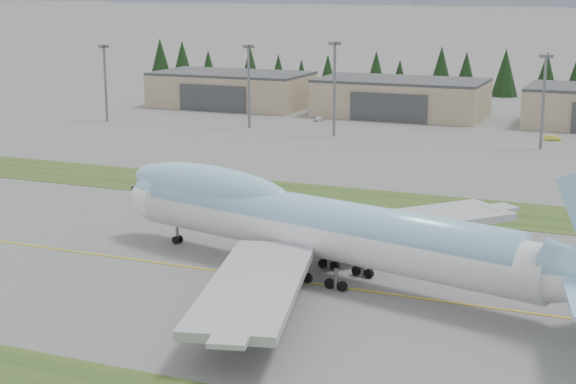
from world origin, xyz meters
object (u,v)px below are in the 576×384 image
at_px(hangar_center, 401,97).
at_px(service_vehicle_b, 552,140).
at_px(boeing_747_freighter, 321,226).
at_px(service_vehicle_a, 318,121).
at_px(hangar_left, 232,89).

height_order(hangar_center, service_vehicle_b, hangar_center).
bearing_deg(boeing_747_freighter, service_vehicle_b, 96.33).
bearing_deg(service_vehicle_a, hangar_center, 56.50).
height_order(boeing_747_freighter, service_vehicle_a, boeing_747_freighter).
bearing_deg(hangar_left, service_vehicle_b, -14.90).
relative_size(boeing_747_freighter, service_vehicle_a, 21.71).
bearing_deg(boeing_747_freighter, hangar_center, 115.48).
height_order(hangar_center, service_vehicle_a, hangar_center).
xyz_separation_m(boeing_747_freighter, service_vehicle_a, (-48.76, 128.36, -6.77)).
bearing_deg(service_vehicle_a, boeing_747_freighter, -57.10).
height_order(hangar_left, hangar_center, same).
relative_size(boeing_747_freighter, hangar_center, 1.63).
distance_m(hangar_left, service_vehicle_a, 40.99).
xyz_separation_m(boeing_747_freighter, hangar_left, (-85.02, 146.71, -1.38)).
bearing_deg(hangar_center, hangar_left, 180.00).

